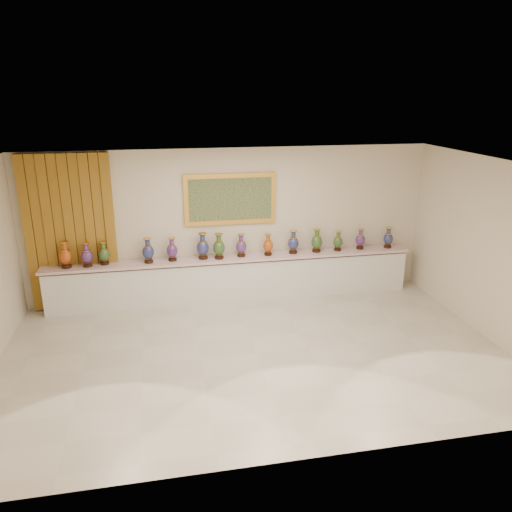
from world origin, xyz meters
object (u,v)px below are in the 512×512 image
(counter, at_px, (234,279))
(vase_2, at_px, (104,254))
(vase_1, at_px, (87,256))
(vase_0, at_px, (65,256))

(counter, bearing_deg, vase_2, 179.57)
(counter, distance_m, vase_1, 2.84)
(vase_1, bearing_deg, vase_2, 11.89)
(counter, height_order, vase_2, vase_2)
(counter, height_order, vase_1, vase_1)
(vase_0, height_order, vase_1, vase_0)
(vase_1, distance_m, vase_2, 0.31)
(counter, relative_size, vase_1, 15.73)
(counter, xyz_separation_m, vase_2, (-2.46, 0.02, 0.66))
(vase_2, bearing_deg, counter, -0.43)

